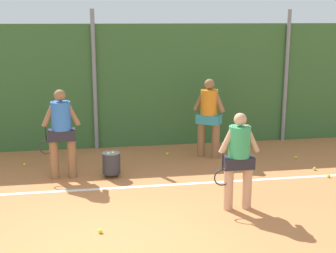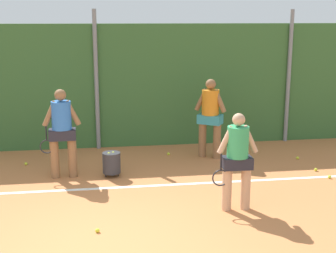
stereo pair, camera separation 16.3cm
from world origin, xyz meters
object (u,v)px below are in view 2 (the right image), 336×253
player_midcourt (62,129)px  tennis_ball_2 (26,164)px  tennis_ball_0 (298,158)px  tennis_ball_4 (316,170)px  tennis_ball_7 (169,154)px  tennis_ball_3 (97,230)px  ball_hopper (112,163)px  player_backcourt_far (210,114)px  player_foreground_near (237,157)px  tennis_ball_6 (330,177)px

player_midcourt → tennis_ball_2: 1.59m
player_midcourt → tennis_ball_0: player_midcourt is taller
tennis_ball_4 → tennis_ball_7: (-2.88, 1.59, 0.00)m
tennis_ball_2 → tennis_ball_3: same height
ball_hopper → tennis_ball_2: (-1.83, 1.01, -0.26)m
player_midcourt → player_backcourt_far: size_ratio=0.99×
player_foreground_near → player_midcourt: bearing=-34.0°
player_foreground_near → tennis_ball_0: size_ratio=24.82×
tennis_ball_2 → tennis_ball_3: (1.54, -3.51, 0.00)m
player_midcourt → tennis_ball_4: size_ratio=26.99×
player_foreground_near → player_backcourt_far: player_backcourt_far is taller
player_foreground_near → ball_hopper: (-2.00, 1.96, -0.62)m
tennis_ball_4 → tennis_ball_7: bearing=151.1°
tennis_ball_2 → tennis_ball_3: size_ratio=1.00×
tennis_ball_2 → tennis_ball_7: (3.17, 0.29, 0.00)m
ball_hopper → tennis_ball_0: ball_hopper is taller
tennis_ball_0 → tennis_ball_7: (-2.84, 0.75, 0.00)m
ball_hopper → tennis_ball_7: 1.89m
tennis_ball_6 → player_midcourt: bearing=170.7°
player_backcourt_far → tennis_ball_6: 2.87m
player_backcourt_far → tennis_ball_6: size_ratio=27.30×
ball_hopper → tennis_ball_2: 2.10m
ball_hopper → tennis_ball_3: bearing=-96.6°
tennis_ball_6 → tennis_ball_7: 3.59m
player_midcourt → tennis_ball_6: (5.24, -0.86, -0.96)m
tennis_ball_4 → tennis_ball_3: bearing=-153.8°
player_midcourt → tennis_ball_7: player_midcourt is taller
player_backcourt_far → tennis_ball_4: player_backcourt_far is taller
tennis_ball_2 → player_midcourt: bearing=-45.9°
player_foreground_near → player_backcourt_far: (0.26, 2.97, 0.10)m
player_midcourt → tennis_ball_4: bearing=173.6°
player_backcourt_far → tennis_ball_3: bearing=-92.3°
tennis_ball_2 → tennis_ball_6: same height
tennis_ball_7 → tennis_ball_6: bearing=-35.1°
player_midcourt → ball_hopper: size_ratio=3.47×
player_foreground_near → tennis_ball_6: player_foreground_near is taller
tennis_ball_6 → player_foreground_near: bearing=-152.4°
tennis_ball_3 → tennis_ball_6: 4.90m
tennis_ball_3 → tennis_ball_6: size_ratio=1.00×
player_foreground_near → tennis_ball_2: bearing=-36.8°
tennis_ball_2 → tennis_ball_4: size_ratio=1.00×
player_midcourt → tennis_ball_7: 2.77m
player_foreground_near → tennis_ball_7: bearing=-77.8°
player_midcourt → tennis_ball_3: (0.66, -2.60, -0.96)m
player_foreground_near → ball_hopper: 2.87m
tennis_ball_3 → player_backcourt_far: bearing=54.1°
tennis_ball_0 → ball_hopper: bearing=-172.4°
player_backcourt_far → tennis_ball_0: size_ratio=27.30×
player_foreground_near → tennis_ball_7: size_ratio=24.82×
tennis_ball_0 → tennis_ball_2: (-6.01, 0.45, 0.00)m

